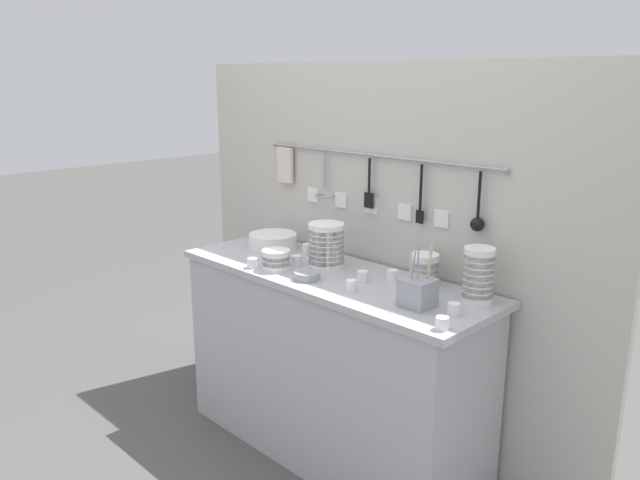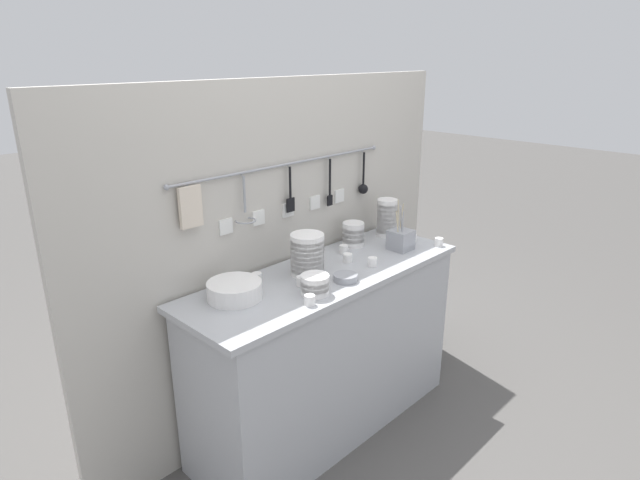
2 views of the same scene
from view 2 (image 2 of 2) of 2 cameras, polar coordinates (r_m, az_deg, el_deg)
name	(u,v)px [view 2 (image 2 of 2)]	position (r m, az deg, el deg)	size (l,w,h in m)	color
ground_plane	(326,423)	(3.03, 0.60, -18.91)	(20.00, 20.00, 0.00)	#514F4C
counter	(326,351)	(2.78, 0.64, -11.79)	(1.52, 0.51, 0.88)	#ADAFB5
back_wall	(286,255)	(2.77, -3.69, -1.59)	(2.32, 0.11, 1.77)	#BCB7AD
bowl_stack_tall_left	(353,234)	(2.92, 3.56, 0.63)	(0.12, 0.12, 0.13)	white
bowl_stack_nested_right	(307,254)	(2.53, -1.36, -1.54)	(0.16, 0.16, 0.20)	white
bowl_stack_short_front	(315,285)	(2.34, -0.54, -4.78)	(0.13, 0.13, 0.09)	white
bowl_stack_wide_centre	(387,217)	(3.09, 7.15, 2.40)	(0.12, 0.12, 0.21)	white
plate_stack	(235,290)	(2.33, -9.10, -5.31)	(0.24, 0.24, 0.08)	white
steel_mixing_bowl	(345,278)	(2.49, 2.74, -4.02)	(0.11, 0.11, 0.03)	#93969E
cutlery_caddy	(401,239)	(2.89, 8.60, 0.07)	(0.11, 0.11, 0.26)	#93969E
cup_beside_plates	(344,249)	(2.82, 2.53, -1.00)	(0.05, 0.05, 0.04)	white
cup_back_left	(373,262)	(2.66, 5.62, -2.32)	(0.05, 0.05, 0.04)	white
cup_back_right	(348,258)	(2.70, 2.99, -1.93)	(0.05, 0.05, 0.04)	white
cup_edge_far	(310,300)	(2.25, -1.10, -6.42)	(0.05, 0.05, 0.04)	white
cup_mid_row	(257,277)	(2.49, -6.75, -3.99)	(0.05, 0.05, 0.04)	white
cup_centre	(412,238)	(3.03, 9.83, 0.21)	(0.05, 0.05, 0.04)	white
cup_edge_near	(301,281)	(2.43, -1.99, -4.40)	(0.05, 0.05, 0.04)	white
cup_front_right	(439,242)	(3.00, 12.57, -0.20)	(0.05, 0.05, 0.04)	white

